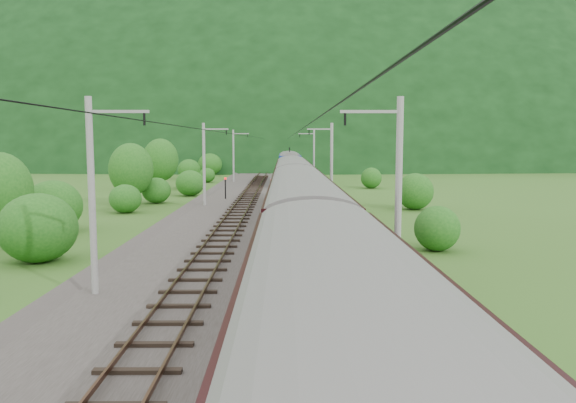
{
  "coord_description": "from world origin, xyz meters",
  "views": [
    {
      "loc": [
        1.55,
        -22.56,
        6.52
      ],
      "look_at": [
        1.83,
        13.94,
        2.6
      ],
      "focal_mm": 35.0,
      "sensor_mm": 36.0,
      "label": 1
    }
  ],
  "objects": [
    {
      "name": "ground",
      "position": [
        0.0,
        0.0,
        0.0
      ],
      "size": [
        600.0,
        600.0,
        0.0
      ],
      "primitive_type": "plane",
      "color": "#2F4F18",
      "rests_on": "ground"
    },
    {
      "name": "railbed",
      "position": [
        0.0,
        10.0,
        0.15
      ],
      "size": [
        14.0,
        220.0,
        0.3
      ],
      "primitive_type": "cube",
      "color": "#38332D",
      "rests_on": "ground"
    },
    {
      "name": "track_left",
      "position": [
        -2.4,
        10.0,
        0.37
      ],
      "size": [
        2.4,
        220.0,
        0.27
      ],
      "color": "#513022",
      "rests_on": "railbed"
    },
    {
      "name": "track_right",
      "position": [
        2.4,
        10.0,
        0.37
      ],
      "size": [
        2.4,
        220.0,
        0.27
      ],
      "color": "#513022",
      "rests_on": "railbed"
    },
    {
      "name": "catenary_left",
      "position": [
        -6.12,
        32.0,
        4.5
      ],
      "size": [
        2.54,
        192.28,
        8.0
      ],
      "color": "gray",
      "rests_on": "railbed"
    },
    {
      "name": "catenary_right",
      "position": [
        6.12,
        32.0,
        4.5
      ],
      "size": [
        2.54,
        192.28,
        8.0
      ],
      "color": "gray",
      "rests_on": "railbed"
    },
    {
      "name": "overhead_wires",
      "position": [
        0.0,
        10.0,
        7.1
      ],
      "size": [
        4.83,
        198.0,
        0.03
      ],
      "color": "black",
      "rests_on": "ground"
    },
    {
      "name": "mountain_main",
      "position": [
        0.0,
        260.0,
        0.0
      ],
      "size": [
        504.0,
        360.0,
        244.0
      ],
      "primitive_type": "ellipsoid",
      "color": "black",
      "rests_on": "ground"
    },
    {
      "name": "mountain_ridge",
      "position": [
        -120.0,
        300.0,
        0.0
      ],
      "size": [
        336.0,
        280.0,
        132.0
      ],
      "primitive_type": "ellipsoid",
      "color": "black",
      "rests_on": "ground"
    },
    {
      "name": "train",
      "position": [
        2.4,
        -7.34,
        3.64
      ],
      "size": [
        3.09,
        148.2,
        5.38
      ],
      "color": "black",
      "rests_on": "ground"
    },
    {
      "name": "hazard_post_near",
      "position": [
        -0.17,
        51.58,
        0.95
      ],
      "size": [
        0.14,
        0.14,
        1.29
      ],
      "primitive_type": "cylinder",
      "color": "red",
      "rests_on": "railbed"
    },
    {
      "name": "hazard_post_far",
      "position": [
        0.52,
        56.85,
        1.1
      ],
      "size": [
        0.17,
        0.17,
        1.61
      ],
      "primitive_type": "cylinder",
      "color": "red",
      "rests_on": "railbed"
    },
    {
      "name": "signal",
      "position": [
        -4.81,
        38.26,
        1.67
      ],
      "size": [
        0.26,
        0.26,
        2.34
      ],
      "color": "black",
      "rests_on": "railbed"
    },
    {
      "name": "vegetation_left",
      "position": [
        -13.36,
        19.97,
        2.52
      ],
      "size": [
        14.19,
        150.09,
        6.91
      ],
      "color": "#1B5015",
      "rests_on": "ground"
    },
    {
      "name": "vegetation_right",
      "position": [
        12.26,
        5.82,
        1.46
      ],
      "size": [
        7.17,
        99.12,
        3.15
      ],
      "color": "#1B5015",
      "rests_on": "ground"
    }
  ]
}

